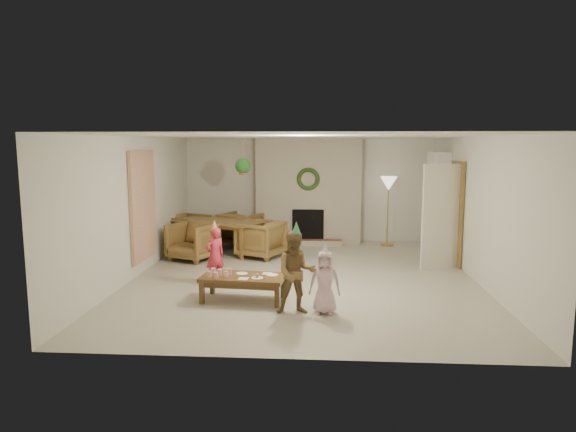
# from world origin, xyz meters

# --- Properties ---
(floor) EXTENTS (7.00, 7.00, 0.00)m
(floor) POSITION_xyz_m (0.00, 0.00, 0.00)
(floor) COLOR #B7B29E
(floor) RESTS_ON ground
(ceiling) EXTENTS (7.00, 7.00, 0.00)m
(ceiling) POSITION_xyz_m (0.00, 0.00, 2.50)
(ceiling) COLOR white
(ceiling) RESTS_ON wall_back
(wall_back) EXTENTS (7.00, 0.00, 7.00)m
(wall_back) POSITION_xyz_m (0.00, 3.50, 1.25)
(wall_back) COLOR silver
(wall_back) RESTS_ON floor
(wall_front) EXTENTS (7.00, 0.00, 7.00)m
(wall_front) POSITION_xyz_m (0.00, -3.50, 1.25)
(wall_front) COLOR silver
(wall_front) RESTS_ON floor
(wall_left) EXTENTS (0.00, 7.00, 7.00)m
(wall_left) POSITION_xyz_m (-3.00, 0.00, 1.25)
(wall_left) COLOR silver
(wall_left) RESTS_ON floor
(wall_right) EXTENTS (0.00, 7.00, 7.00)m
(wall_right) POSITION_xyz_m (3.00, 0.00, 1.25)
(wall_right) COLOR silver
(wall_right) RESTS_ON floor
(fireplace_mass) EXTENTS (2.50, 0.40, 2.50)m
(fireplace_mass) POSITION_xyz_m (0.00, 3.30, 1.25)
(fireplace_mass) COLOR #4F1F15
(fireplace_mass) RESTS_ON floor
(fireplace_hearth) EXTENTS (1.60, 0.30, 0.12)m
(fireplace_hearth) POSITION_xyz_m (0.00, 2.95, 0.06)
(fireplace_hearth) COLOR maroon
(fireplace_hearth) RESTS_ON floor
(fireplace_firebox) EXTENTS (0.75, 0.12, 0.75)m
(fireplace_firebox) POSITION_xyz_m (0.00, 3.12, 0.45)
(fireplace_firebox) COLOR black
(fireplace_firebox) RESTS_ON floor
(fireplace_wreath) EXTENTS (0.54, 0.10, 0.54)m
(fireplace_wreath) POSITION_xyz_m (0.00, 3.07, 1.55)
(fireplace_wreath) COLOR #234018
(fireplace_wreath) RESTS_ON fireplace_mass
(floor_lamp_base) EXTENTS (0.30, 0.30, 0.03)m
(floor_lamp_base) POSITION_xyz_m (1.87, 3.00, 0.02)
(floor_lamp_base) COLOR gold
(floor_lamp_base) RESTS_ON floor
(floor_lamp_post) EXTENTS (0.03, 0.03, 1.46)m
(floor_lamp_post) POSITION_xyz_m (1.87, 3.00, 0.76)
(floor_lamp_post) COLOR gold
(floor_lamp_post) RESTS_ON floor
(floor_lamp_shade) EXTENTS (0.39, 0.39, 0.32)m
(floor_lamp_shade) POSITION_xyz_m (1.87, 3.00, 1.46)
(floor_lamp_shade) COLOR beige
(floor_lamp_shade) RESTS_ON floor_lamp_post
(bookshelf_carcass) EXTENTS (0.30, 1.00, 2.20)m
(bookshelf_carcass) POSITION_xyz_m (2.84, 2.30, 1.10)
(bookshelf_carcass) COLOR white
(bookshelf_carcass) RESTS_ON floor
(bookshelf_shelf_a) EXTENTS (0.30, 0.92, 0.03)m
(bookshelf_shelf_a) POSITION_xyz_m (2.82, 2.30, 0.45)
(bookshelf_shelf_a) COLOR white
(bookshelf_shelf_a) RESTS_ON bookshelf_carcass
(bookshelf_shelf_b) EXTENTS (0.30, 0.92, 0.03)m
(bookshelf_shelf_b) POSITION_xyz_m (2.82, 2.30, 0.85)
(bookshelf_shelf_b) COLOR white
(bookshelf_shelf_b) RESTS_ON bookshelf_carcass
(bookshelf_shelf_c) EXTENTS (0.30, 0.92, 0.03)m
(bookshelf_shelf_c) POSITION_xyz_m (2.82, 2.30, 1.25)
(bookshelf_shelf_c) COLOR white
(bookshelf_shelf_c) RESTS_ON bookshelf_carcass
(bookshelf_shelf_d) EXTENTS (0.30, 0.92, 0.03)m
(bookshelf_shelf_d) POSITION_xyz_m (2.82, 2.30, 1.65)
(bookshelf_shelf_d) COLOR white
(bookshelf_shelf_d) RESTS_ON bookshelf_carcass
(books_row_lower) EXTENTS (0.20, 0.40, 0.24)m
(books_row_lower) POSITION_xyz_m (2.80, 2.15, 0.59)
(books_row_lower) COLOR #A51E35
(books_row_lower) RESTS_ON bookshelf_shelf_a
(books_row_mid) EXTENTS (0.20, 0.44, 0.24)m
(books_row_mid) POSITION_xyz_m (2.80, 2.35, 0.99)
(books_row_mid) COLOR navy
(books_row_mid) RESTS_ON bookshelf_shelf_b
(books_row_upper) EXTENTS (0.20, 0.36, 0.22)m
(books_row_upper) POSITION_xyz_m (2.80, 2.20, 1.38)
(books_row_upper) COLOR #A68523
(books_row_upper) RESTS_ON bookshelf_shelf_c
(door_frame) EXTENTS (0.05, 0.86, 2.04)m
(door_frame) POSITION_xyz_m (2.96, 1.20, 1.02)
(door_frame) COLOR brown
(door_frame) RESTS_ON floor
(door_leaf) EXTENTS (0.77, 0.32, 2.00)m
(door_leaf) POSITION_xyz_m (2.58, 0.82, 1.00)
(door_leaf) COLOR beige
(door_leaf) RESTS_ON floor
(curtain_panel) EXTENTS (0.06, 1.20, 2.00)m
(curtain_panel) POSITION_xyz_m (-2.96, 0.20, 1.25)
(curtain_panel) COLOR beige
(curtain_panel) RESTS_ON wall_left
(dining_table) EXTENTS (2.27, 1.84, 0.70)m
(dining_table) POSITION_xyz_m (-1.95, 2.02, 0.35)
(dining_table) COLOR brown
(dining_table) RESTS_ON floor
(dining_chair_near) EXTENTS (1.11, 1.12, 0.77)m
(dining_chair_near) POSITION_xyz_m (-2.31, 1.23, 0.39)
(dining_chair_near) COLOR brown
(dining_chair_near) RESTS_ON floor
(dining_chair_far) EXTENTS (1.11, 1.12, 0.77)m
(dining_chair_far) POSITION_xyz_m (-1.58, 2.82, 0.39)
(dining_chair_far) COLOR brown
(dining_chair_far) RESTS_ON floor
(dining_chair_left) EXTENTS (1.12, 1.11, 0.77)m
(dining_chair_left) POSITION_xyz_m (-2.74, 2.39, 0.39)
(dining_chair_left) COLOR brown
(dining_chair_left) RESTS_ON floor
(dining_chair_right) EXTENTS (1.12, 1.11, 0.77)m
(dining_chair_right) POSITION_xyz_m (-0.95, 1.57, 0.39)
(dining_chair_right) COLOR brown
(dining_chair_right) RESTS_ON floor
(hanging_plant_cord) EXTENTS (0.01, 0.01, 0.70)m
(hanging_plant_cord) POSITION_xyz_m (-1.30, 1.50, 2.15)
(hanging_plant_cord) COLOR tan
(hanging_plant_cord) RESTS_ON ceiling
(hanging_plant_pot) EXTENTS (0.16, 0.16, 0.12)m
(hanging_plant_pot) POSITION_xyz_m (-1.30, 1.50, 1.80)
(hanging_plant_pot) COLOR #9F4033
(hanging_plant_pot) RESTS_ON hanging_plant_cord
(hanging_plant_foliage) EXTENTS (0.32, 0.32, 0.32)m
(hanging_plant_foliage) POSITION_xyz_m (-1.30, 1.50, 1.92)
(hanging_plant_foliage) COLOR #1A4E1A
(hanging_plant_foliage) RESTS_ON hanging_plant_pot
(coffee_table_top) EXTENTS (1.31, 0.75, 0.06)m
(coffee_table_top) POSITION_xyz_m (-0.86, -1.42, 0.36)
(coffee_table_top) COLOR brown
(coffee_table_top) RESTS_ON floor
(coffee_table_apron) EXTENTS (1.21, 0.64, 0.08)m
(coffee_table_apron) POSITION_xyz_m (-0.86, -1.42, 0.29)
(coffee_table_apron) COLOR brown
(coffee_table_apron) RESTS_ON floor
(coffee_leg_fl) EXTENTS (0.07, 0.07, 0.33)m
(coffee_leg_fl) POSITION_xyz_m (-1.46, -1.62, 0.16)
(coffee_leg_fl) COLOR brown
(coffee_leg_fl) RESTS_ON floor
(coffee_leg_fr) EXTENTS (0.07, 0.07, 0.33)m
(coffee_leg_fr) POSITION_xyz_m (-0.32, -1.73, 0.16)
(coffee_leg_fr) COLOR brown
(coffee_leg_fr) RESTS_ON floor
(coffee_leg_bl) EXTENTS (0.07, 0.07, 0.33)m
(coffee_leg_bl) POSITION_xyz_m (-1.41, -1.11, 0.16)
(coffee_leg_bl) COLOR brown
(coffee_leg_bl) RESTS_ON floor
(coffee_leg_br) EXTENTS (0.07, 0.07, 0.33)m
(coffee_leg_br) POSITION_xyz_m (-0.27, -1.22, 0.16)
(coffee_leg_br) COLOR brown
(coffee_leg_br) RESTS_ON floor
(cup_a) EXTENTS (0.07, 0.07, 0.09)m
(cup_a) POSITION_xyz_m (-1.36, -1.52, 0.43)
(cup_a) COLOR white
(cup_a) RESTS_ON coffee_table_top
(cup_b) EXTENTS (0.07, 0.07, 0.09)m
(cup_b) POSITION_xyz_m (-1.34, -1.32, 0.43)
(cup_b) COLOR white
(cup_b) RESTS_ON coffee_table_top
(cup_c) EXTENTS (0.07, 0.07, 0.09)m
(cup_c) POSITION_xyz_m (-1.25, -1.58, 0.43)
(cup_c) COLOR white
(cup_c) RESTS_ON coffee_table_top
(cup_d) EXTENTS (0.07, 0.07, 0.09)m
(cup_d) POSITION_xyz_m (-1.23, -1.38, 0.43)
(cup_d) COLOR white
(cup_d) RESTS_ON coffee_table_top
(cup_e) EXTENTS (0.07, 0.07, 0.09)m
(cup_e) POSITION_xyz_m (-1.11, -1.51, 0.43)
(cup_e) COLOR white
(cup_e) RESTS_ON coffee_table_top
(cup_f) EXTENTS (0.07, 0.07, 0.09)m
(cup_f) POSITION_xyz_m (-1.09, -1.32, 0.43)
(cup_f) COLOR white
(cup_f) RESTS_ON coffee_table_top
(plate_a) EXTENTS (0.19, 0.19, 0.01)m
(plate_a) POSITION_xyz_m (-0.90, -1.30, 0.39)
(plate_a) COLOR white
(plate_a) RESTS_ON coffee_table_top
(plate_b) EXTENTS (0.19, 0.19, 0.01)m
(plate_b) POSITION_xyz_m (-0.63, -1.54, 0.39)
(plate_b) COLOR white
(plate_b) RESTS_ON coffee_table_top
(plate_c) EXTENTS (0.19, 0.19, 0.01)m
(plate_c) POSITION_xyz_m (-0.42, -1.36, 0.39)
(plate_c) COLOR white
(plate_c) RESTS_ON coffee_table_top
(food_scoop) EXTENTS (0.07, 0.07, 0.07)m
(food_scoop) POSITION_xyz_m (-0.63, -1.54, 0.43)
(food_scoop) COLOR tan
(food_scoop) RESTS_ON plate_b
(napkin_left) EXTENTS (0.16, 0.16, 0.01)m
(napkin_left) POSITION_xyz_m (-0.83, -1.60, 0.39)
(napkin_left) COLOR #FFBBC0
(napkin_left) RESTS_ON coffee_table_top
(napkin_right) EXTENTS (0.16, 0.16, 0.01)m
(napkin_right) POSITION_xyz_m (-0.51, -1.28, 0.39)
(napkin_right) COLOR #FFBBC0
(napkin_right) RESTS_ON coffee_table_top
(child_red) EXTENTS (0.42, 0.41, 0.98)m
(child_red) POSITION_xyz_m (-1.48, -0.53, 0.49)
(child_red) COLOR #C42A3F
(child_red) RESTS_ON floor
(party_hat_red) EXTENTS (0.17, 0.17, 0.19)m
(party_hat_red) POSITION_xyz_m (-1.48, -0.53, 1.02)
(party_hat_red) COLOR #D1D747
(party_hat_red) RESTS_ON child_red
(child_plaid) EXTENTS (0.62, 0.51, 1.18)m
(child_plaid) POSITION_xyz_m (-0.03, -1.95, 0.59)
(child_plaid) COLOR #9C442A
(child_plaid) RESTS_ON floor
(party_hat_plaid) EXTENTS (0.17, 0.17, 0.19)m
(party_hat_plaid) POSITION_xyz_m (-0.03, -1.95, 1.22)
(party_hat_plaid) COLOR #44A05C
(party_hat_plaid) RESTS_ON child_plaid
(child_pink) EXTENTS (0.46, 0.32, 0.90)m
(child_pink) POSITION_xyz_m (0.37, -1.93, 0.45)
(child_pink) COLOR beige
(child_pink) RESTS_ON floor
(party_hat_pink) EXTENTS (0.14, 0.14, 0.16)m
(party_hat_pink) POSITION_xyz_m (0.37, -1.93, 0.94)
(party_hat_pink) COLOR silver
(party_hat_pink) RESTS_ON child_pink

